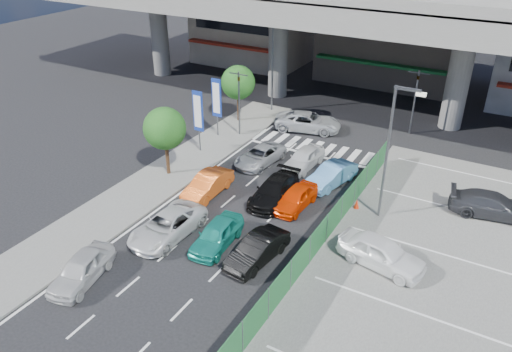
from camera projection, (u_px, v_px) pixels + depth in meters
The scene contains 29 objects.
ground at pixel (224, 233), 27.91m from camera, with size 120.00×120.00×0.00m, color black.
parking_lot at pixel (432, 276), 24.66m from camera, with size 12.00×28.00×0.06m, color #575755.
sidewalk_left at pixel (169, 174), 33.96m from camera, with size 4.00×30.00×0.12m, color #575755.
fence_run at pixel (319, 238), 25.95m from camera, with size 0.16×22.00×1.80m, color #205D2E, non-canonical shape.
expressway at pixel (367, 8), 40.52m from camera, with size 64.00×14.00×10.75m.
building_west at pixel (256, 2), 56.15m from camera, with size 12.00×10.90×13.00m.
building_center at pixel (401, 4), 49.51m from camera, with size 14.00×10.90×15.00m.
traffic_light_left at pixel (239, 88), 37.87m from camera, with size 1.60×1.24×5.20m.
traffic_light_right at pixel (417, 86), 38.16m from camera, with size 1.60×1.24×5.20m.
street_lamp_right at pixel (392, 143), 27.11m from camera, with size 1.65×0.22×8.00m.
street_lamp_left at pixel (274, 58), 42.11m from camera, with size 1.65×0.22×8.00m.
signboard_near at pixel (198, 113), 35.66m from camera, with size 0.80×0.14×4.70m.
signboard_far at pixel (217, 100), 38.13m from camera, with size 0.80×0.14×4.70m.
tree_near at pixel (165, 129), 32.37m from camera, with size 2.80×2.80×4.80m.
tree_far at pixel (238, 83), 40.74m from camera, with size 2.80×2.80×4.80m.
van_white_back_left at pixel (82, 269), 24.09m from camera, with size 1.63×4.05×1.38m, color silver.
sedan_white_mid_left at pixel (167, 226), 27.35m from camera, with size 2.29×4.97×1.38m, color silver.
taxi_teal_mid at pixel (217, 234), 26.62m from camera, with size 1.63×4.05×1.38m, color #198F7E.
hatch_black_mid_right at pixel (257, 250), 25.45m from camera, with size 1.43×4.11×1.35m, color black.
taxi_orange_left at pixel (207, 185), 31.31m from camera, with size 1.46×4.19×1.38m, color #DB5818.
sedan_black_mid at pixel (274, 190), 30.73m from camera, with size 1.90×4.68×1.36m, color black.
taxi_orange_right at pixel (296, 198), 30.04m from camera, with size 1.52×3.79×1.29m, color #F23803.
wagon_silver_front_left at pixel (260, 156), 35.14m from camera, with size 2.02×4.37×1.22m, color #999DA1.
sedan_white_front_mid at pixel (304, 158), 34.63m from camera, with size 1.63×4.05×1.38m, color silver.
kei_truck_front_right at pixel (331, 175), 32.46m from camera, with size 1.46×4.19×1.38m, color #548FCB.
crossing_wagon_silver at pixel (308, 122), 40.31m from camera, with size 2.44×5.29×1.47m, color #AFB2B6.
parked_sedan_white at pixel (381, 253), 25.00m from camera, with size 1.82×4.52×1.54m, color white.
parked_sedan_dgrey at pixel (493, 205), 29.10m from camera, with size 1.97×4.84×1.41m, color #313136.
traffic_cone at pixel (357, 204), 29.97m from camera, with size 0.32×0.32×0.63m, color red.
Camera 1 is at (12.89, -19.09, 16.18)m, focal length 35.00 mm.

